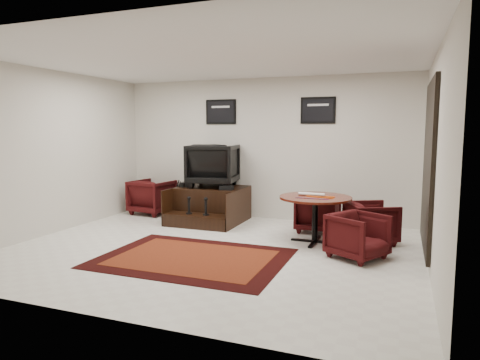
% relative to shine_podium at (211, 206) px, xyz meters
% --- Properties ---
extents(ground, '(6.00, 6.00, 0.00)m').
position_rel_shine_podium_xyz_m(ground, '(0.85, -1.82, -0.31)').
color(ground, white).
rests_on(ground, ground).
extents(room_shell, '(6.02, 5.02, 2.81)m').
position_rel_shine_podium_xyz_m(room_shell, '(1.25, -1.70, 1.48)').
color(room_shell, beige).
rests_on(room_shell, ground).
extents(area_rug, '(2.57, 1.92, 0.01)m').
position_rel_shine_podium_xyz_m(area_rug, '(0.79, -2.32, -0.30)').
color(area_rug, black).
rests_on(area_rug, ground).
extents(shine_podium, '(1.30, 1.34, 0.67)m').
position_rel_shine_podium_xyz_m(shine_podium, '(0.00, 0.00, 0.00)').
color(shine_podium, black).
rests_on(shine_podium, ground).
extents(shine_chair, '(1.03, 0.98, 0.93)m').
position_rel_shine_podium_xyz_m(shine_chair, '(0.00, 0.14, 0.83)').
color(shine_chair, black).
rests_on(shine_chair, shine_podium).
extents(shoes_pair, '(0.22, 0.26, 0.09)m').
position_rel_shine_podium_xyz_m(shoes_pair, '(-0.46, -0.09, 0.41)').
color(shoes_pair, black).
rests_on(shoes_pair, shine_podium).
extents(polish_kit, '(0.24, 0.17, 0.08)m').
position_rel_shine_podium_xyz_m(polish_kit, '(0.43, -0.21, 0.40)').
color(polish_kit, black).
rests_on(polish_kit, shine_podium).
extents(umbrella_black, '(0.31, 0.11, 0.82)m').
position_rel_shine_podium_xyz_m(umbrella_black, '(-0.77, -0.09, 0.10)').
color(umbrella_black, black).
rests_on(umbrella_black, ground).
extents(umbrella_hooked, '(0.29, 0.11, 0.79)m').
position_rel_shine_podium_xyz_m(umbrella_hooked, '(-0.78, -0.00, 0.09)').
color(umbrella_hooked, black).
rests_on(umbrella_hooked, ground).
extents(armchair_side, '(0.86, 0.82, 0.80)m').
position_rel_shine_podium_xyz_m(armchair_side, '(-1.48, 0.24, 0.09)').
color(armchair_side, black).
rests_on(armchair_side, ground).
extents(meeting_table, '(1.13, 1.13, 0.74)m').
position_rel_shine_podium_xyz_m(meeting_table, '(2.22, -0.86, 0.34)').
color(meeting_table, '#48120A').
rests_on(meeting_table, ground).
extents(table_chair_back, '(0.72, 0.67, 0.72)m').
position_rel_shine_podium_xyz_m(table_chair_back, '(2.13, -0.09, 0.05)').
color(table_chair_back, black).
rests_on(table_chair_back, ground).
extents(table_chair_window, '(0.89, 0.91, 0.71)m').
position_rel_shine_podium_xyz_m(table_chair_window, '(3.05, -0.55, 0.05)').
color(table_chair_window, black).
rests_on(table_chair_window, ground).
extents(table_chair_corner, '(0.89, 0.90, 0.70)m').
position_rel_shine_podium_xyz_m(table_chair_corner, '(2.94, -1.49, 0.04)').
color(table_chair_corner, black).
rests_on(table_chair_corner, ground).
extents(paper_roll, '(0.42, 0.06, 0.05)m').
position_rel_shine_podium_xyz_m(paper_roll, '(2.15, -0.81, 0.46)').
color(paper_roll, silver).
rests_on(paper_roll, meeting_table).
extents(table_clutter, '(0.57, 0.31, 0.01)m').
position_rel_shine_podium_xyz_m(table_clutter, '(2.27, -0.93, 0.44)').
color(table_clutter, '#E95A0C').
rests_on(table_clutter, meeting_table).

